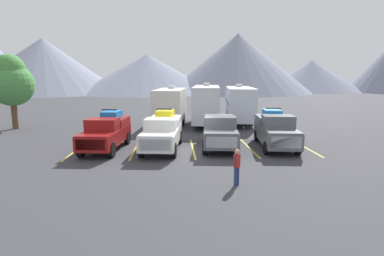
# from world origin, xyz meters

# --- Properties ---
(ground_plane) EXTENTS (240.00, 240.00, 0.00)m
(ground_plane) POSITION_xyz_m (0.00, 0.00, 0.00)
(ground_plane) COLOR #38383D
(pickup_truck_a) EXTENTS (2.56, 5.47, 2.53)m
(pickup_truck_a) POSITION_xyz_m (-5.57, 0.98, 1.17)
(pickup_truck_a) COLOR maroon
(pickup_truck_a) RESTS_ON ground
(pickup_truck_b) EXTENTS (2.66, 5.90, 2.56)m
(pickup_truck_b) POSITION_xyz_m (-1.96, 0.88, 1.18)
(pickup_truck_b) COLOR white
(pickup_truck_b) RESTS_ON ground
(pickup_truck_c) EXTENTS (2.67, 5.64, 2.15)m
(pickup_truck_c) POSITION_xyz_m (1.80, 1.14, 1.13)
(pickup_truck_c) COLOR #595B60
(pickup_truck_c) RESTS_ON ground
(pickup_truck_d) EXTENTS (2.62, 5.77, 2.55)m
(pickup_truck_d) POSITION_xyz_m (5.52, 1.06, 1.18)
(pickup_truck_d) COLOR #595B60
(pickup_truck_d) RESTS_ON ground
(lot_stripe_a) EXTENTS (0.12, 5.50, 0.01)m
(lot_stripe_a) POSITION_xyz_m (-7.50, 0.82, 0.00)
(lot_stripe_a) COLOR gold
(lot_stripe_a) RESTS_ON ground
(lot_stripe_b) EXTENTS (0.12, 5.50, 0.01)m
(lot_stripe_b) POSITION_xyz_m (-3.75, 0.82, 0.00)
(lot_stripe_b) COLOR gold
(lot_stripe_b) RESTS_ON ground
(lot_stripe_c) EXTENTS (0.12, 5.50, 0.01)m
(lot_stripe_c) POSITION_xyz_m (0.00, 0.82, 0.00)
(lot_stripe_c) COLOR gold
(lot_stripe_c) RESTS_ON ground
(lot_stripe_d) EXTENTS (0.12, 5.50, 0.01)m
(lot_stripe_d) POSITION_xyz_m (3.75, 0.82, 0.00)
(lot_stripe_d) COLOR gold
(lot_stripe_d) RESTS_ON ground
(lot_stripe_e) EXTENTS (0.12, 5.50, 0.01)m
(lot_stripe_e) POSITION_xyz_m (7.50, 0.82, 0.00)
(lot_stripe_e) COLOR gold
(lot_stripe_e) RESTS_ON ground
(camper_trailer_a) EXTENTS (3.32, 8.11, 3.75)m
(camper_trailer_a) POSITION_xyz_m (-1.56, 10.54, 1.98)
(camper_trailer_a) COLOR silver
(camper_trailer_a) RESTS_ON ground
(camper_trailer_b) EXTENTS (3.27, 9.11, 4.01)m
(camper_trailer_b) POSITION_xyz_m (1.83, 10.33, 2.11)
(camper_trailer_b) COLOR silver
(camper_trailer_b) RESTS_ON ground
(camper_trailer_c) EXTENTS (3.35, 9.02, 3.85)m
(camper_trailer_c) POSITION_xyz_m (5.22, 11.23, 2.03)
(camper_trailer_c) COLOR silver
(camper_trailer_c) RESTS_ON ground
(person_a) EXTENTS (0.31, 0.29, 1.63)m
(person_a) POSITION_xyz_m (1.50, -6.12, 0.94)
(person_a) COLOR navy
(person_a) RESTS_ON ground
(tree_a) EXTENTS (3.75, 3.75, 6.56)m
(tree_a) POSITION_xyz_m (-15.43, 9.31, 4.24)
(tree_a) COLOR brown
(tree_a) RESTS_ON ground
(mountain_ridge) EXTENTS (148.09, 44.85, 17.61)m
(mountain_ridge) POSITION_xyz_m (-5.33, 68.44, 7.25)
(mountain_ridge) COLOR gray
(mountain_ridge) RESTS_ON ground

